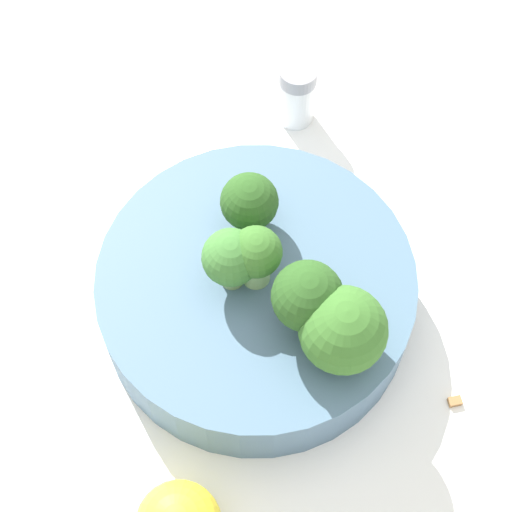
% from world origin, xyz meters
% --- Properties ---
extents(ground_plane, '(3.00, 3.00, 0.00)m').
position_xyz_m(ground_plane, '(0.00, 0.00, 0.00)').
color(ground_plane, white).
extents(bowl, '(0.22, 0.22, 0.05)m').
position_xyz_m(bowl, '(0.00, 0.00, 0.03)').
color(bowl, slate).
rests_on(bowl, ground_plane).
extents(broccoli_floret_0, '(0.04, 0.04, 0.06)m').
position_xyz_m(broccoli_floret_0, '(0.03, -0.03, 0.09)').
color(broccoli_floret_0, '#7A9E5B').
rests_on(broccoli_floret_0, bowl).
extents(broccoli_floret_1, '(0.04, 0.04, 0.05)m').
position_xyz_m(broccoli_floret_1, '(-0.02, 0.00, 0.08)').
color(broccoli_floret_1, '#7A9E5B').
rests_on(broccoli_floret_1, bowl).
extents(broccoli_floret_2, '(0.05, 0.05, 0.06)m').
position_xyz_m(broccoli_floret_2, '(0.05, -0.06, 0.08)').
color(broccoli_floret_2, '#84AD66').
rests_on(broccoli_floret_2, bowl).
extents(broccoli_floret_3, '(0.03, 0.03, 0.05)m').
position_xyz_m(broccoli_floret_3, '(0.00, -0.00, 0.08)').
color(broccoli_floret_3, '#8EB770').
rests_on(broccoli_floret_3, bowl).
extents(broccoli_floret_4, '(0.04, 0.04, 0.05)m').
position_xyz_m(broccoli_floret_4, '(0.00, 0.04, 0.08)').
color(broccoli_floret_4, '#8EB770').
rests_on(broccoli_floret_4, bowl).
extents(pepper_shaker, '(0.03, 0.03, 0.06)m').
position_xyz_m(pepper_shaker, '(0.05, 0.17, 0.03)').
color(pepper_shaker, silver).
rests_on(pepper_shaker, ground_plane).
extents(almond_crumb_0, '(0.01, 0.01, 0.01)m').
position_xyz_m(almond_crumb_0, '(0.00, 0.12, 0.00)').
color(almond_crumb_0, olive).
rests_on(almond_crumb_0, ground_plane).
extents(almond_crumb_1, '(0.01, 0.01, 0.01)m').
position_xyz_m(almond_crumb_1, '(0.13, -0.08, 0.00)').
color(almond_crumb_1, olive).
rests_on(almond_crumb_1, ground_plane).
extents(almond_crumb_3, '(0.01, 0.01, 0.01)m').
position_xyz_m(almond_crumb_3, '(0.09, 0.08, 0.00)').
color(almond_crumb_3, olive).
rests_on(almond_crumb_3, ground_plane).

